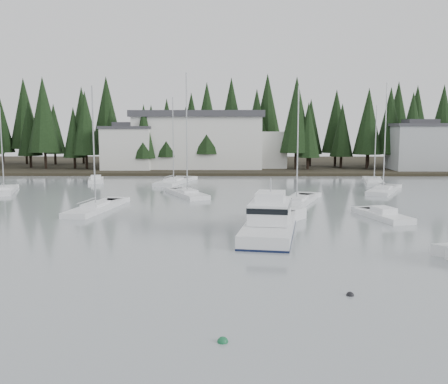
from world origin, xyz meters
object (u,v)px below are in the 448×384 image
at_px(house_east_a, 419,146).
at_px(cabin_cruiser_center, 270,224).
at_px(sailboat_9, 383,192).
at_px(sailboat_1, 374,183).
at_px(sailboat_7, 174,183).
at_px(runabout_3, 96,181).
at_px(sailboat_2, 4,192).
at_px(sailboat_4, 187,195).
at_px(harbor_inn, 209,141).
at_px(runabout_1, 383,217).
at_px(sailboat_0, 297,203).
at_px(house_west, 128,147).
at_px(sailboat_6, 96,210).

bearing_deg(house_east_a, cabin_cruiser_center, -120.10).
bearing_deg(sailboat_9, sailboat_1, 16.80).
relative_size(sailboat_7, sailboat_9, 0.92).
relative_size(cabin_cruiser_center, runabout_3, 1.98).
bearing_deg(sailboat_1, house_east_a, -22.70).
xyz_separation_m(sailboat_2, sailboat_7, (20.15, 11.14, -0.00)).
relative_size(house_east_a, sailboat_4, 0.71).
xyz_separation_m(harbor_inn, runabout_1, (17.67, -52.79, -5.64)).
relative_size(sailboat_0, sailboat_7, 0.99).
bearing_deg(sailboat_0, sailboat_1, -14.77).
height_order(sailboat_1, sailboat_2, sailboat_1).
relative_size(house_east_a, cabin_cruiser_center, 0.90).
distance_m(sailboat_0, sailboat_4, 13.75).
bearing_deg(runabout_3, sailboat_7, -112.13).
bearing_deg(runabout_1, sailboat_1, -28.61).
xyz_separation_m(sailboat_1, sailboat_9, (-1.78, -10.10, 0.02)).
bearing_deg(sailboat_4, house_west, -2.29).
relative_size(house_west, sailboat_1, 0.80).
bearing_deg(sailboat_1, runabout_1, 177.95).
relative_size(house_west, runabout_3, 1.60).
bearing_deg(sailboat_4, sailboat_2, 58.58).
bearing_deg(sailboat_1, sailboat_9, -177.49).
bearing_deg(sailboat_6, house_west, 15.81).
bearing_deg(runabout_1, sailboat_2, 52.81).
distance_m(sailboat_2, sailboat_6, 20.47).
height_order(house_west, sailboat_9, sailboat_9).
bearing_deg(sailboat_6, cabin_cruiser_center, -115.68).
bearing_deg(house_west, runabout_1, -56.51).
distance_m(house_east_a, sailboat_1, 24.34).
relative_size(house_west, cabin_cruiser_center, 0.81).
relative_size(harbor_inn, sailboat_2, 2.63).
relative_size(house_west, harbor_inn, 0.32).
relative_size(house_west, sailboat_9, 0.67).
bearing_deg(sailboat_7, sailboat_9, -97.88).
xyz_separation_m(harbor_inn, sailboat_9, (23.42, -33.93, -5.69)).
xyz_separation_m(sailboat_0, runabout_1, (6.53, -8.85, 0.07)).
height_order(house_west, sailboat_6, sailboat_6).
relative_size(house_east_a, sailboat_1, 0.89).
distance_m(harbor_inn, sailboat_0, 45.69).
height_order(cabin_cruiser_center, runabout_1, cabin_cruiser_center).
relative_size(harbor_inn, runabout_3, 4.94).
bearing_deg(cabin_cruiser_center, sailboat_1, -17.47).
bearing_deg(sailboat_2, sailboat_7, -78.34).
bearing_deg(harbor_inn, runabout_3, -126.45).
distance_m(sailboat_4, sailboat_7, 14.36).
bearing_deg(sailboat_1, sailboat_7, 102.18).
distance_m(house_west, house_east_a, 54.01).
relative_size(sailboat_2, sailboat_6, 0.89).
bearing_deg(house_east_a, sailboat_9, -117.71).
bearing_deg(house_east_a, sailboat_6, -137.48).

